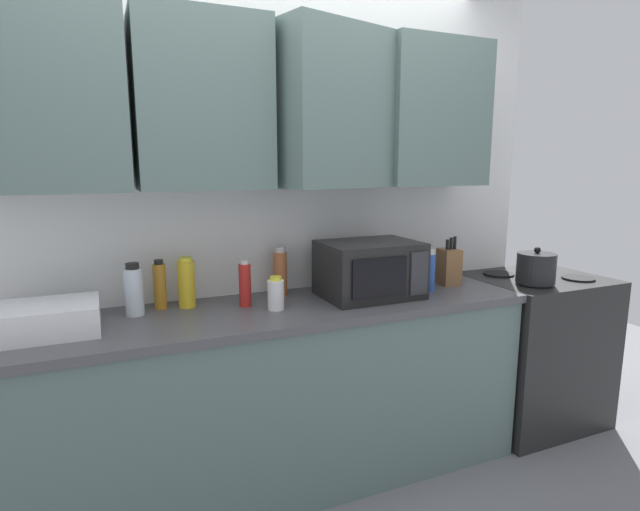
{
  "coord_description": "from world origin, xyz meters",
  "views": [
    {
      "loc": [
        -0.75,
        -2.48,
        1.56
      ],
      "look_at": [
        0.23,
        -0.25,
        1.12
      ],
      "focal_mm": 28.27,
      "sensor_mm": 36.0,
      "label": 1
    }
  ],
  "objects_px": {
    "bottle_white_jar": "(276,294)",
    "bottle_spice_jar": "(280,272)",
    "kettle": "(536,268)",
    "knife_block": "(449,266)",
    "bottle_blue_cleaner": "(430,272)",
    "dish_rack": "(48,319)",
    "bottle_red_sauce": "(245,284)",
    "microwave": "(370,269)",
    "bottle_clear_tall": "(134,291)",
    "bottle_amber_vinegar": "(160,285)",
    "bottle_yellow_mustard": "(186,283)",
    "stove_range": "(532,349)"
  },
  "relations": [
    {
      "from": "dish_rack",
      "to": "bottle_blue_cleaner",
      "type": "height_order",
      "value": "bottle_blue_cleaner"
    },
    {
      "from": "bottle_white_jar",
      "to": "bottle_spice_jar",
      "type": "bearing_deg",
      "value": 66.15
    },
    {
      "from": "bottle_white_jar",
      "to": "bottle_clear_tall",
      "type": "relative_size",
      "value": 0.66
    },
    {
      "from": "stove_range",
      "to": "bottle_amber_vinegar",
      "type": "xyz_separation_m",
      "value": [
        -2.13,
        0.2,
        0.56
      ]
    },
    {
      "from": "bottle_yellow_mustard",
      "to": "bottle_red_sauce",
      "type": "bearing_deg",
      "value": -20.25
    },
    {
      "from": "bottle_white_jar",
      "to": "bottle_blue_cleaner",
      "type": "bearing_deg",
      "value": -0.44
    },
    {
      "from": "kettle",
      "to": "knife_block",
      "type": "height_order",
      "value": "knife_block"
    },
    {
      "from": "bottle_white_jar",
      "to": "bottle_spice_jar",
      "type": "distance_m",
      "value": 0.26
    },
    {
      "from": "kettle",
      "to": "bottle_yellow_mustard",
      "type": "height_order",
      "value": "bottle_yellow_mustard"
    },
    {
      "from": "bottle_spice_jar",
      "to": "bottle_white_jar",
      "type": "bearing_deg",
      "value": -113.85
    },
    {
      "from": "kettle",
      "to": "stove_range",
      "type": "bearing_deg",
      "value": 39.47
    },
    {
      "from": "bottle_amber_vinegar",
      "to": "microwave",
      "type": "bearing_deg",
      "value": -10.71
    },
    {
      "from": "dish_rack",
      "to": "bottle_red_sauce",
      "type": "xyz_separation_m",
      "value": [
        0.82,
        0.07,
        0.05
      ]
    },
    {
      "from": "bottle_white_jar",
      "to": "bottle_blue_cleaner",
      "type": "distance_m",
      "value": 0.85
    },
    {
      "from": "bottle_clear_tall",
      "to": "bottle_blue_cleaner",
      "type": "relative_size",
      "value": 1.06
    },
    {
      "from": "kettle",
      "to": "bottle_amber_vinegar",
      "type": "distance_m",
      "value": 1.99
    },
    {
      "from": "stove_range",
      "to": "bottle_spice_jar",
      "type": "bearing_deg",
      "value": 172.08
    },
    {
      "from": "stove_range",
      "to": "knife_block",
      "type": "height_order",
      "value": "knife_block"
    },
    {
      "from": "bottle_yellow_mustard",
      "to": "bottle_amber_vinegar",
      "type": "bearing_deg",
      "value": 171.44
    },
    {
      "from": "bottle_clear_tall",
      "to": "bottle_amber_vinegar",
      "type": "bearing_deg",
      "value": 26.3
    },
    {
      "from": "bottle_yellow_mustard",
      "to": "stove_range",
      "type": "bearing_deg",
      "value": -5.3
    },
    {
      "from": "microwave",
      "to": "bottle_blue_cleaner",
      "type": "xyz_separation_m",
      "value": [
        0.34,
        -0.04,
        -0.03
      ]
    },
    {
      "from": "stove_range",
      "to": "bottle_red_sauce",
      "type": "xyz_separation_m",
      "value": [
        -1.76,
        0.09,
        0.55
      ]
    },
    {
      "from": "bottle_red_sauce",
      "to": "bottle_blue_cleaner",
      "type": "xyz_separation_m",
      "value": [
        0.96,
        -0.12,
        0.0
      ]
    },
    {
      "from": "kettle",
      "to": "bottle_clear_tall",
      "type": "height_order",
      "value": "bottle_clear_tall"
    },
    {
      "from": "bottle_clear_tall",
      "to": "bottle_spice_jar",
      "type": "xyz_separation_m",
      "value": [
        0.71,
        0.07,
        0.01
      ]
    },
    {
      "from": "bottle_yellow_mustard",
      "to": "dish_rack",
      "type": "bearing_deg",
      "value": -163.56
    },
    {
      "from": "microwave",
      "to": "knife_block",
      "type": "bearing_deg",
      "value": 5.16
    },
    {
      "from": "bottle_amber_vinegar",
      "to": "bottle_clear_tall",
      "type": "relative_size",
      "value": 0.98
    },
    {
      "from": "kettle",
      "to": "microwave",
      "type": "bearing_deg",
      "value": 170.82
    },
    {
      "from": "microwave",
      "to": "dish_rack",
      "type": "relative_size",
      "value": 1.26
    },
    {
      "from": "knife_block",
      "to": "bottle_spice_jar",
      "type": "xyz_separation_m",
      "value": [
        -0.94,
        0.15,
        0.02
      ]
    },
    {
      "from": "bottle_red_sauce",
      "to": "bottle_yellow_mustard",
      "type": "bearing_deg",
      "value": 159.75
    },
    {
      "from": "knife_block",
      "to": "bottle_yellow_mustard",
      "type": "relative_size",
      "value": 1.14
    },
    {
      "from": "dish_rack",
      "to": "bottle_amber_vinegar",
      "type": "distance_m",
      "value": 0.49
    },
    {
      "from": "knife_block",
      "to": "bottle_spice_jar",
      "type": "height_order",
      "value": "knife_block"
    },
    {
      "from": "knife_block",
      "to": "bottle_red_sauce",
      "type": "height_order",
      "value": "knife_block"
    },
    {
      "from": "bottle_clear_tall",
      "to": "bottle_spice_jar",
      "type": "bearing_deg",
      "value": 5.44
    },
    {
      "from": "bottle_blue_cleaner",
      "to": "knife_block",
      "type": "bearing_deg",
      "value": 25.27
    },
    {
      "from": "bottle_white_jar",
      "to": "bottle_red_sauce",
      "type": "bearing_deg",
      "value": 135.1
    },
    {
      "from": "kettle",
      "to": "bottle_blue_cleaner",
      "type": "height_order",
      "value": "bottle_blue_cleaner"
    },
    {
      "from": "knife_block",
      "to": "bottle_red_sauce",
      "type": "distance_m",
      "value": 1.16
    },
    {
      "from": "bottle_white_jar",
      "to": "bottle_spice_jar",
      "type": "relative_size",
      "value": 0.62
    },
    {
      "from": "bottle_clear_tall",
      "to": "knife_block",
      "type": "bearing_deg",
      "value": -2.9
    },
    {
      "from": "bottle_white_jar",
      "to": "bottle_spice_jar",
      "type": "height_order",
      "value": "bottle_spice_jar"
    },
    {
      "from": "stove_range",
      "to": "bottle_blue_cleaner",
      "type": "bearing_deg",
      "value": -178.06
    },
    {
      "from": "stove_range",
      "to": "bottle_spice_jar",
      "type": "relative_size",
      "value": 3.64
    },
    {
      "from": "kettle",
      "to": "knife_block",
      "type": "bearing_deg",
      "value": 154.9
    },
    {
      "from": "kettle",
      "to": "bottle_white_jar",
      "type": "distance_m",
      "value": 1.48
    },
    {
      "from": "microwave",
      "to": "bottle_clear_tall",
      "type": "distance_m",
      "value": 1.12
    }
  ]
}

